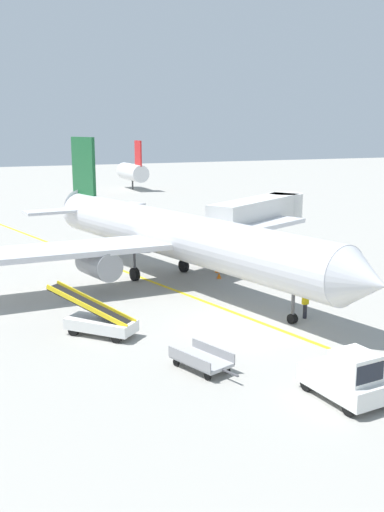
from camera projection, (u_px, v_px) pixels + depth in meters
The scene contains 13 objects.
ground_plane at pixel (239, 330), 31.94m from camera, with size 300.00×300.00×0.00m, color #9E9B93.
taxi_line_yellow at pixel (211, 304), 36.67m from camera, with size 0.30×80.00×0.01m, color yellow.
airliner at pixel (171, 234), 41.68m from camera, with size 27.95×34.99×10.10m.
jet_bridge at pixel (263, 212), 51.65m from camera, with size 12.29×8.76×4.85m.
pushback_tug at pixel (347, 377), 23.44m from camera, with size 2.21×3.75×2.20m.
baggage_tug_near_wing at pixel (289, 259), 45.17m from camera, with size 1.49×2.49×2.10m.
baggage_tug_by_cargo_door at pixel (351, 269), 41.78m from camera, with size 2.66×2.56×2.10m.
belt_loader_forward_hold at pixel (99, 321), 30.97m from camera, with size 4.29×4.54×2.59m.
baggage_cart_loaded at pixel (201, 360), 26.59m from camera, with size 2.37×3.82×0.94m.
ground_crew_marshaller at pixel (305, 303), 33.69m from camera, with size 0.36×0.24×1.70m.
safety_cone_nose_left at pixel (219, 276), 42.84m from camera, with size 0.36×0.36×0.44m, color orange.
safety_cone_nose_right at pixel (217, 270), 44.66m from camera, with size 0.36×0.36×0.44m, color orange.
distant_aircraft_mid_left at pixel (133, 172), 104.94m from camera, with size 3.00×10.10×8.80m.
Camera 1 is at (-14.51, -26.76, 10.81)m, focal length 40.82 mm.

